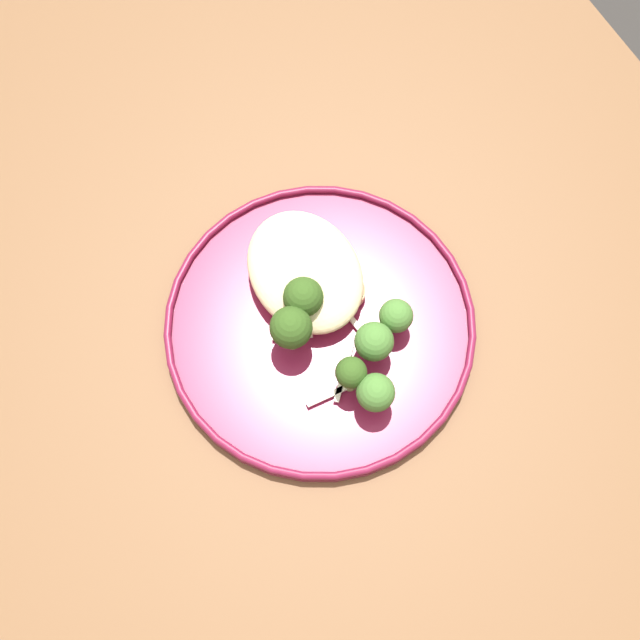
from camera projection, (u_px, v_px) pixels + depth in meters
name	position (u px, v px, depth m)	size (l,w,h in m)	color
ground	(309.00, 495.00, 1.37)	(6.00, 6.00, 0.00)	#2D2B28
wooden_dining_table	(300.00, 413.00, 0.75)	(1.40, 1.00, 0.74)	brown
dinner_plate	(320.00, 324.00, 0.69)	(0.29, 0.29, 0.02)	maroon
noodle_bed	(305.00, 271.00, 0.69)	(0.13, 0.10, 0.04)	beige
seared_scallop_tilted_round	(294.00, 270.00, 0.70)	(0.04, 0.04, 0.01)	#DBB77A
seared_scallop_left_edge	(288.00, 293.00, 0.69)	(0.03, 0.03, 0.01)	#E5C689
seared_scallop_rear_pale	(349.00, 292.00, 0.69)	(0.03, 0.03, 0.01)	#DBB77A
seared_scallop_right_edge	(303.00, 234.00, 0.71)	(0.03, 0.03, 0.01)	#DBB77A
broccoli_floret_left_leaning	(303.00, 298.00, 0.66)	(0.04, 0.04, 0.06)	#7A994C
broccoli_floret_rear_charred	(375.00, 393.00, 0.64)	(0.03, 0.03, 0.05)	#89A356
broccoli_floret_tall_stalk	(351.00, 374.00, 0.64)	(0.03, 0.03, 0.05)	#89A356
broccoli_floret_near_rim	(291.00, 329.00, 0.65)	(0.04, 0.04, 0.06)	#7A994C
broccoli_floret_front_edge	(375.00, 343.00, 0.65)	(0.04, 0.04, 0.05)	#89A356
broccoli_floret_split_head	(396.00, 316.00, 0.66)	(0.03, 0.03, 0.04)	#89A356
onion_sliver_long_sliver	(292.00, 336.00, 0.68)	(0.04, 0.01, 0.00)	silver
onion_sliver_curled_piece	(344.00, 372.00, 0.67)	(0.06, 0.01, 0.00)	silver
onion_sliver_short_strip	(332.00, 394.00, 0.66)	(0.05, 0.01, 0.00)	silver
onion_sliver_pale_crescent	(353.00, 321.00, 0.69)	(0.04, 0.01, 0.00)	silver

